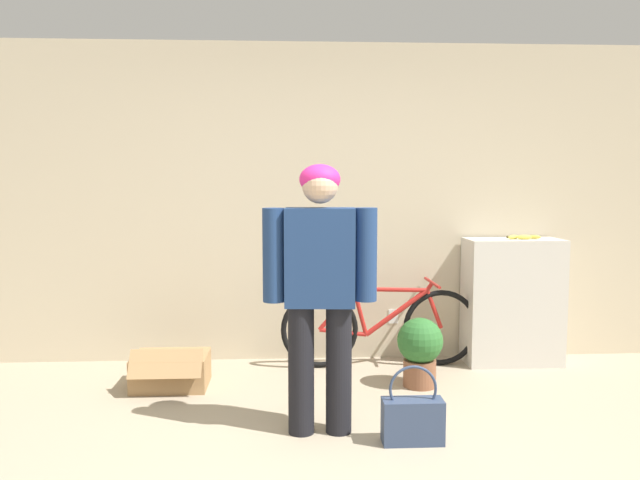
{
  "coord_description": "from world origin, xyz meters",
  "views": [
    {
      "loc": [
        -0.34,
        -2.69,
        1.49
      ],
      "look_at": [
        -0.15,
        0.87,
        1.15
      ],
      "focal_mm": 35.0,
      "sensor_mm": 36.0,
      "label": 1
    }
  ],
  "objects_px": {
    "person": "(320,281)",
    "cardboard_box": "(171,370)",
    "banana": "(523,237)",
    "handbag": "(413,418)",
    "potted_plant": "(420,348)",
    "bicycle": "(380,326)"
  },
  "relations": [
    {
      "from": "person",
      "to": "cardboard_box",
      "type": "bearing_deg",
      "value": 143.7
    },
    {
      "from": "banana",
      "to": "cardboard_box",
      "type": "relative_size",
      "value": 0.53
    },
    {
      "from": "handbag",
      "to": "cardboard_box",
      "type": "height_order",
      "value": "handbag"
    },
    {
      "from": "banana",
      "to": "handbag",
      "type": "bearing_deg",
      "value": -128.46
    },
    {
      "from": "cardboard_box",
      "to": "banana",
      "type": "bearing_deg",
      "value": 9.01
    },
    {
      "from": "cardboard_box",
      "to": "potted_plant",
      "type": "relative_size",
      "value": 1.05
    },
    {
      "from": "bicycle",
      "to": "banana",
      "type": "xyz_separation_m",
      "value": [
        1.15,
        0.02,
        0.7
      ]
    },
    {
      "from": "handbag",
      "to": "potted_plant",
      "type": "bearing_deg",
      "value": 75.7
    },
    {
      "from": "bicycle",
      "to": "cardboard_box",
      "type": "distance_m",
      "value": 1.65
    },
    {
      "from": "cardboard_box",
      "to": "potted_plant",
      "type": "distance_m",
      "value": 1.81
    },
    {
      "from": "bicycle",
      "to": "cardboard_box",
      "type": "xyz_separation_m",
      "value": [
        -1.58,
        -0.41,
        -0.21
      ]
    },
    {
      "from": "bicycle",
      "to": "potted_plant",
      "type": "relative_size",
      "value": 3.17
    },
    {
      "from": "bicycle",
      "to": "cardboard_box",
      "type": "bearing_deg",
      "value": -166.2
    },
    {
      "from": "person",
      "to": "handbag",
      "type": "relative_size",
      "value": 3.5
    },
    {
      "from": "person",
      "to": "potted_plant",
      "type": "bearing_deg",
      "value": 49.87
    },
    {
      "from": "bicycle",
      "to": "handbag",
      "type": "distance_m",
      "value": 1.48
    },
    {
      "from": "cardboard_box",
      "to": "handbag",
      "type": "bearing_deg",
      "value": -34.23
    },
    {
      "from": "bicycle",
      "to": "handbag",
      "type": "bearing_deg",
      "value": -92.11
    },
    {
      "from": "banana",
      "to": "cardboard_box",
      "type": "distance_m",
      "value": 2.92
    },
    {
      "from": "handbag",
      "to": "cardboard_box",
      "type": "bearing_deg",
      "value": 145.77
    },
    {
      "from": "person",
      "to": "handbag",
      "type": "distance_m",
      "value": 0.94
    },
    {
      "from": "person",
      "to": "bicycle",
      "type": "xyz_separation_m",
      "value": [
        0.55,
        1.29,
        -0.58
      ]
    }
  ]
}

